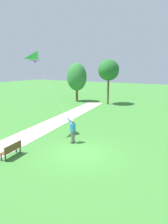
{
  "coord_description": "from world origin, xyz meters",
  "views": [
    {
      "loc": [
        6.69,
        -10.71,
        5.44
      ],
      "look_at": [
        -0.74,
        1.67,
        2.34
      ],
      "focal_mm": 33.56,
      "sensor_mm": 36.0,
      "label": 1
    }
  ],
  "objects_px": {
    "park_bench_near_walkway": "(12,149)",
    "tree_behind_path": "(77,77)",
    "person_kite_flyer": "(73,129)",
    "tree_lakeside_far": "(109,70)",
    "flying_kite": "(38,57)"
  },
  "relations": [
    {
      "from": "park_bench_near_walkway",
      "to": "flying_kite",
      "type": "bearing_deg",
      "value": 107.91
    },
    {
      "from": "flying_kite",
      "to": "tree_lakeside_far",
      "type": "bearing_deg",
      "value": 95.42
    },
    {
      "from": "park_bench_near_walkway",
      "to": "tree_lakeside_far",
      "type": "relative_size",
      "value": 0.24
    },
    {
      "from": "park_bench_near_walkway",
      "to": "person_kite_flyer",
      "type": "bearing_deg",
      "value": 65.57
    },
    {
      "from": "tree_lakeside_far",
      "to": "park_bench_near_walkway",
      "type": "bearing_deg",
      "value": -82.0
    },
    {
      "from": "person_kite_flyer",
      "to": "tree_behind_path",
      "type": "relative_size",
      "value": 0.3
    },
    {
      "from": "tree_behind_path",
      "to": "person_kite_flyer",
      "type": "bearing_deg",
      "value": -58.04
    },
    {
      "from": "person_kite_flyer",
      "to": "tree_lakeside_far",
      "type": "bearing_deg",
      "value": 105.96
    },
    {
      "from": "tree_behind_path",
      "to": "park_bench_near_walkway",
      "type": "bearing_deg",
      "value": -67.71
    },
    {
      "from": "tree_lakeside_far",
      "to": "tree_behind_path",
      "type": "bearing_deg",
      "value": -178.09
    },
    {
      "from": "tree_lakeside_far",
      "to": "tree_behind_path",
      "type": "height_order",
      "value": "tree_lakeside_far"
    },
    {
      "from": "person_kite_flyer",
      "to": "park_bench_near_walkway",
      "type": "relative_size",
      "value": 1.18
    },
    {
      "from": "person_kite_flyer",
      "to": "flying_kite",
      "type": "height_order",
      "value": "flying_kite"
    },
    {
      "from": "flying_kite",
      "to": "tree_behind_path",
      "type": "relative_size",
      "value": 0.79
    },
    {
      "from": "park_bench_near_walkway",
      "to": "tree_behind_path",
      "type": "distance_m",
      "value": 22.04
    }
  ]
}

